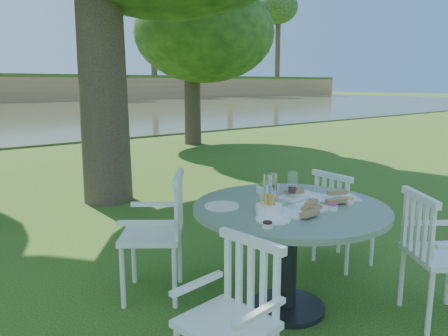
% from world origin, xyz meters
% --- Properties ---
extents(ground, '(140.00, 140.00, 0.00)m').
position_xyz_m(ground, '(0.00, 0.00, 0.00)').
color(ground, '#20410D').
rests_on(ground, ground).
extents(table, '(1.41, 1.41, 0.82)m').
position_xyz_m(table, '(-0.42, -1.08, 0.66)').
color(table, black).
rests_on(table, ground).
extents(chair_ne, '(0.45, 0.48, 0.90)m').
position_xyz_m(chair_ne, '(0.54, -0.81, 0.53)').
color(chair_ne, white).
rests_on(chair_ne, ground).
extents(chair_nw, '(0.68, 0.69, 0.99)m').
position_xyz_m(chair_nw, '(-1.01, -0.29, 0.58)').
color(chair_nw, white).
rests_on(chair_nw, ground).
extents(chair_sw, '(0.47, 0.49, 0.88)m').
position_xyz_m(chair_sw, '(-1.31, -1.54, 0.52)').
color(chair_sw, white).
rests_on(chair_sw, ground).
extents(chair_se, '(0.64, 0.65, 0.94)m').
position_xyz_m(chair_se, '(0.26, -1.81, 0.55)').
color(chair_se, white).
rests_on(chair_se, ground).
extents(tableware, '(1.13, 0.77, 0.21)m').
position_xyz_m(tableware, '(-0.42, -1.00, 0.86)').
color(tableware, white).
rests_on(tableware, table).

